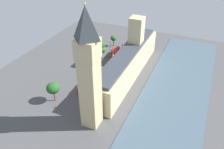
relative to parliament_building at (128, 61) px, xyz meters
name	(u,v)px	position (x,y,z in m)	size (l,w,h in m)	color
ground_plane	(124,74)	(1.99, 1.51, -8.74)	(146.07, 146.07, 0.00)	#4C4C4F
river_thames	(177,87)	(-30.11, 1.51, -8.62)	(34.04, 131.46, 0.25)	#475B6B
parliament_building	(128,61)	(0.00, 0.00, 0.00)	(13.17, 76.07, 31.44)	#CCBA8E
clock_tower	(89,70)	(0.36, 44.81, 19.44)	(8.24, 8.24, 54.50)	tan
double_decker_bus_kerbside	(115,52)	(16.03, -18.38, -6.11)	(3.07, 10.61, 4.75)	red
car_black_near_tower	(109,66)	(13.49, -2.50, -7.86)	(1.97, 4.40, 1.74)	black
car_white_corner	(96,80)	(13.97, 14.31, -7.85)	(2.09, 4.57, 1.74)	silver
double_decker_bus_by_river_gate	(84,87)	(15.94, 25.22, -6.11)	(3.19, 10.64, 4.75)	red
pedestrian_opposite_hall	(116,68)	(9.12, -2.85, -8.07)	(0.58, 0.48, 1.50)	navy
pedestrian_under_trees	(114,68)	(9.85, -2.46, -8.03)	(0.48, 0.59, 1.59)	maroon
pedestrian_midblock	(130,49)	(9.90, -30.39, -8.01)	(0.66, 0.68, 1.62)	maroon
plane_tree_trailing	(53,88)	(25.32, 38.62, -0.92)	(6.70, 6.70, 10.71)	brown
plane_tree_far_end	(113,38)	(23.35, -31.87, -2.71)	(4.54, 4.54, 8.03)	brown
plane_tree_leading	(100,45)	(25.31, -14.35, -0.70)	(6.91, 6.91, 11.01)	brown
plane_tree_slot_10	(102,50)	(23.57, -13.29, -3.35)	(5.14, 5.14, 7.61)	brown
street_lamp_slot_11	(89,62)	(24.22, 4.10, -4.30)	(0.56, 0.56, 6.38)	black
street_lamp_slot_12	(110,42)	(24.16, -28.00, -4.40)	(0.56, 0.56, 6.21)	black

